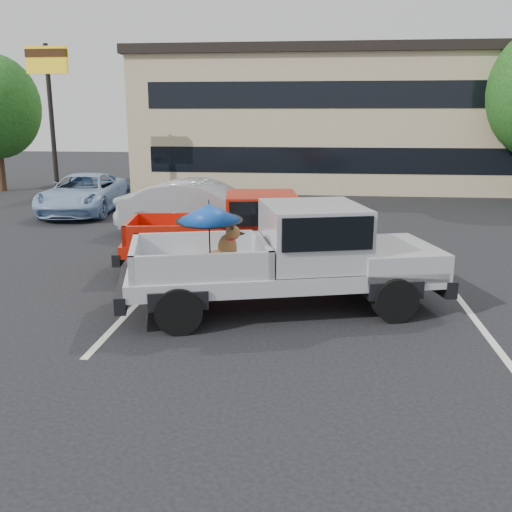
% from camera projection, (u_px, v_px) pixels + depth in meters
% --- Properties ---
extents(ground, '(90.00, 90.00, 0.00)m').
position_uv_depth(ground, '(295.00, 354.00, 8.31)').
color(ground, black).
rests_on(ground, ground).
extents(stripe_left, '(0.12, 5.00, 0.01)m').
position_uv_depth(stripe_left, '(137.00, 303.00, 10.54)').
color(stripe_left, silver).
rests_on(stripe_left, ground).
extents(stripe_right, '(0.12, 5.00, 0.01)m').
position_uv_depth(stripe_right, '(472.00, 315.00, 9.94)').
color(stripe_right, silver).
rests_on(stripe_right, ground).
extents(motel_building, '(20.40, 8.40, 6.30)m').
position_uv_depth(motel_building, '(354.00, 119.00, 27.59)').
color(motel_building, tan).
rests_on(motel_building, ground).
extents(motel_sign, '(1.60, 0.22, 6.00)m').
position_uv_depth(motel_sign, '(48.00, 81.00, 21.71)').
color(motel_sign, black).
rests_on(motel_sign, ground).
extents(tree_back, '(4.68, 4.68, 7.11)m').
position_uv_depth(tree_back, '(428.00, 95.00, 29.80)').
color(tree_back, '#332114').
rests_on(tree_back, ground).
extents(silver_pickup, '(6.00, 3.35, 2.06)m').
position_uv_depth(silver_pickup, '(299.00, 251.00, 10.05)').
color(silver_pickup, black).
rests_on(silver_pickup, ground).
extents(red_pickup, '(5.44, 2.51, 1.73)m').
position_uv_depth(red_pickup, '(254.00, 229.00, 12.58)').
color(red_pickup, black).
rests_on(red_pickup, ground).
extents(silver_sedan, '(4.95, 2.14, 1.58)m').
position_uv_depth(silver_sedan, '(204.00, 209.00, 16.25)').
color(silver_sedan, '#9DA0A4').
rests_on(silver_sedan, ground).
extents(blue_suv, '(2.62, 5.07, 1.37)m').
position_uv_depth(blue_suv, '(84.00, 194.00, 20.14)').
color(blue_suv, '#8DACD2').
rests_on(blue_suv, ground).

